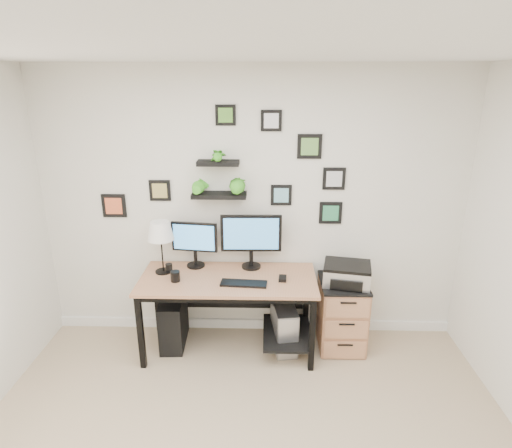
{
  "coord_description": "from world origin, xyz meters",
  "views": [
    {
      "loc": [
        0.13,
        -1.87,
        2.48
      ],
      "look_at": [
        0.04,
        1.83,
        1.2
      ],
      "focal_mm": 30.0,
      "sensor_mm": 36.0,
      "label": 1
    }
  ],
  "objects_px": {
    "monitor_left": "(195,241)",
    "printer": "(347,274)",
    "pc_tower_grey": "(284,327)",
    "monitor_right": "(251,237)",
    "table_lamp": "(160,232)",
    "pc_tower_black": "(174,321)",
    "desk": "(232,288)",
    "file_cabinet": "(342,314)",
    "mug": "(175,276)"
  },
  "relations": [
    {
      "from": "monitor_left",
      "to": "pc_tower_black",
      "type": "bearing_deg",
      "value": -143.71
    },
    {
      "from": "monitor_right",
      "to": "pc_tower_black",
      "type": "bearing_deg",
      "value": -169.02
    },
    {
      "from": "printer",
      "to": "desk",
      "type": "bearing_deg",
      "value": -177.88
    },
    {
      "from": "monitor_left",
      "to": "monitor_right",
      "type": "xyz_separation_m",
      "value": [
        0.54,
        -0.01,
        0.05
      ]
    },
    {
      "from": "monitor_right",
      "to": "mug",
      "type": "relative_size",
      "value": 5.99
    },
    {
      "from": "printer",
      "to": "table_lamp",
      "type": "bearing_deg",
      "value": 179.01
    },
    {
      "from": "monitor_left",
      "to": "printer",
      "type": "distance_m",
      "value": 1.45
    },
    {
      "from": "mug",
      "to": "pc_tower_grey",
      "type": "distance_m",
      "value": 1.15
    },
    {
      "from": "pc_tower_grey",
      "to": "mug",
      "type": "bearing_deg",
      "value": -173.23
    },
    {
      "from": "monitor_left",
      "to": "monitor_right",
      "type": "height_order",
      "value": "monitor_right"
    },
    {
      "from": "monitor_left",
      "to": "mug",
      "type": "xyz_separation_m",
      "value": [
        -0.13,
        -0.32,
        -0.21
      ]
    },
    {
      "from": "file_cabinet",
      "to": "monitor_right",
      "type": "bearing_deg",
      "value": 171.44
    },
    {
      "from": "table_lamp",
      "to": "mug",
      "type": "height_order",
      "value": "table_lamp"
    },
    {
      "from": "file_cabinet",
      "to": "monitor_left",
      "type": "bearing_deg",
      "value": 174.2
    },
    {
      "from": "pc_tower_black",
      "to": "monitor_right",
      "type": "bearing_deg",
      "value": 8.33
    },
    {
      "from": "mug",
      "to": "file_cabinet",
      "type": "relative_size",
      "value": 0.14
    },
    {
      "from": "pc_tower_grey",
      "to": "file_cabinet",
      "type": "relative_size",
      "value": 0.7
    },
    {
      "from": "pc_tower_black",
      "to": "file_cabinet",
      "type": "xyz_separation_m",
      "value": [
        1.62,
        0.01,
        0.09
      ]
    },
    {
      "from": "mug",
      "to": "file_cabinet",
      "type": "xyz_separation_m",
      "value": [
        1.53,
        0.17,
        -0.46
      ]
    },
    {
      "from": "mug",
      "to": "file_cabinet",
      "type": "distance_m",
      "value": 1.61
    },
    {
      "from": "monitor_left",
      "to": "pc_tower_grey",
      "type": "relative_size",
      "value": 0.95
    },
    {
      "from": "monitor_left",
      "to": "pc_tower_grey",
      "type": "bearing_deg",
      "value": -13.1
    },
    {
      "from": "mug",
      "to": "table_lamp",
      "type": "bearing_deg",
      "value": 129.43
    },
    {
      "from": "table_lamp",
      "to": "printer",
      "type": "relative_size",
      "value": 1.06
    },
    {
      "from": "monitor_right",
      "to": "pc_tower_black",
      "type": "xyz_separation_m",
      "value": [
        -0.75,
        -0.15,
        -0.82
      ]
    },
    {
      "from": "monitor_right",
      "to": "mug",
      "type": "distance_m",
      "value": 0.78
    },
    {
      "from": "file_cabinet",
      "to": "printer",
      "type": "bearing_deg",
      "value": -49.0
    },
    {
      "from": "mug",
      "to": "file_cabinet",
      "type": "bearing_deg",
      "value": 6.43
    },
    {
      "from": "table_lamp",
      "to": "monitor_left",
      "type": "bearing_deg",
      "value": 25.18
    },
    {
      "from": "desk",
      "to": "monitor_left",
      "type": "bearing_deg",
      "value": 151.34
    },
    {
      "from": "monitor_right",
      "to": "printer",
      "type": "height_order",
      "value": "monitor_right"
    },
    {
      "from": "desk",
      "to": "pc_tower_grey",
      "type": "distance_m",
      "value": 0.63
    },
    {
      "from": "monitor_right",
      "to": "printer",
      "type": "relative_size",
      "value": 1.21
    },
    {
      "from": "pc_tower_grey",
      "to": "printer",
      "type": "distance_m",
      "value": 0.79
    },
    {
      "from": "desk",
      "to": "printer",
      "type": "xyz_separation_m",
      "value": [
        1.05,
        0.04,
        0.14
      ]
    },
    {
      "from": "table_lamp",
      "to": "pc_tower_black",
      "type": "bearing_deg",
      "value": -20.27
    },
    {
      "from": "pc_tower_grey",
      "to": "desk",
      "type": "bearing_deg",
      "value": -179.75
    },
    {
      "from": "file_cabinet",
      "to": "printer",
      "type": "xyz_separation_m",
      "value": [
        0.02,
        -0.02,
        0.43
      ]
    },
    {
      "from": "monitor_left",
      "to": "pc_tower_black",
      "type": "height_order",
      "value": "monitor_left"
    },
    {
      "from": "desk",
      "to": "mug",
      "type": "distance_m",
      "value": 0.54
    },
    {
      "from": "desk",
      "to": "mug",
      "type": "xyz_separation_m",
      "value": [
        -0.5,
        -0.11,
        0.17
      ]
    },
    {
      "from": "monitor_left",
      "to": "pc_tower_grey",
      "type": "xyz_separation_m",
      "value": [
        0.85,
        -0.2,
        -0.79
      ]
    },
    {
      "from": "desk",
      "to": "printer",
      "type": "height_order",
      "value": "printer"
    },
    {
      "from": "monitor_right",
      "to": "pc_tower_grey",
      "type": "relative_size",
      "value": 1.21
    },
    {
      "from": "mug",
      "to": "monitor_left",
      "type": "bearing_deg",
      "value": 67.42
    },
    {
      "from": "desk",
      "to": "file_cabinet",
      "type": "bearing_deg",
      "value": 3.22
    },
    {
      "from": "monitor_left",
      "to": "file_cabinet",
      "type": "relative_size",
      "value": 0.67
    },
    {
      "from": "table_lamp",
      "to": "pc_tower_black",
      "type": "height_order",
      "value": "table_lamp"
    },
    {
      "from": "monitor_right",
      "to": "file_cabinet",
      "type": "xyz_separation_m",
      "value": [
        0.87,
        -0.13,
        -0.73
      ]
    },
    {
      "from": "monitor_right",
      "to": "monitor_left",
      "type": "bearing_deg",
      "value": 178.72
    }
  ]
}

